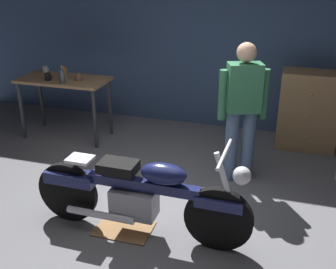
{
  "coord_description": "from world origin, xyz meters",
  "views": [
    {
      "loc": [
        1.26,
        -3.46,
        2.52
      ],
      "look_at": [
        0.0,
        0.7,
        0.65
      ],
      "focal_mm": 44.37,
      "sensor_mm": 36.0,
      "label": 1
    }
  ],
  "objects_px": {
    "mug_black_matte": "(48,77)",
    "bottle": "(63,76)",
    "motorcycle": "(140,194)",
    "person_standing": "(243,107)",
    "wooden_dresser": "(308,111)",
    "mug_white_ceramic": "(45,69)",
    "mug_yellow_tall": "(62,76)",
    "mug_orange_travel": "(63,70)",
    "mug_brown_stoneware": "(78,77)"
  },
  "relations": [
    {
      "from": "wooden_dresser",
      "to": "bottle",
      "type": "distance_m",
      "value": 3.44
    },
    {
      "from": "mug_brown_stoneware",
      "to": "mug_white_ceramic",
      "type": "xyz_separation_m",
      "value": [
        -0.71,
        0.28,
        -0.01
      ]
    },
    {
      "from": "person_standing",
      "to": "wooden_dresser",
      "type": "relative_size",
      "value": 1.52
    },
    {
      "from": "motorcycle",
      "to": "wooden_dresser",
      "type": "xyz_separation_m",
      "value": [
        1.53,
        2.59,
        0.1
      ]
    },
    {
      "from": "person_standing",
      "to": "mug_orange_travel",
      "type": "distance_m",
      "value": 2.9
    },
    {
      "from": "mug_yellow_tall",
      "to": "mug_white_ceramic",
      "type": "bearing_deg",
      "value": 148.22
    },
    {
      "from": "wooden_dresser",
      "to": "mug_orange_travel",
      "type": "height_order",
      "value": "wooden_dresser"
    },
    {
      "from": "person_standing",
      "to": "mug_yellow_tall",
      "type": "bearing_deg",
      "value": -32.31
    },
    {
      "from": "person_standing",
      "to": "mug_yellow_tall",
      "type": "xyz_separation_m",
      "value": [
        -2.64,
        0.54,
        0.02
      ]
    },
    {
      "from": "mug_yellow_tall",
      "to": "bottle",
      "type": "height_order",
      "value": "bottle"
    },
    {
      "from": "mug_white_ceramic",
      "to": "bottle",
      "type": "xyz_separation_m",
      "value": [
        0.57,
        -0.46,
        0.05
      ]
    },
    {
      "from": "motorcycle",
      "to": "mug_brown_stoneware",
      "type": "relative_size",
      "value": 20.01
    },
    {
      "from": "motorcycle",
      "to": "person_standing",
      "type": "xyz_separation_m",
      "value": [
        0.75,
        1.38,
        0.48
      ]
    },
    {
      "from": "wooden_dresser",
      "to": "mug_black_matte",
      "type": "bearing_deg",
      "value": -167.81
    },
    {
      "from": "mug_brown_stoneware",
      "to": "mug_yellow_tall",
      "type": "distance_m",
      "value": 0.25
    },
    {
      "from": "mug_orange_travel",
      "to": "mug_brown_stoneware",
      "type": "bearing_deg",
      "value": -35.13
    },
    {
      "from": "mug_black_matte",
      "to": "mug_white_ceramic",
      "type": "bearing_deg",
      "value": 127.12
    },
    {
      "from": "mug_black_matte",
      "to": "bottle",
      "type": "relative_size",
      "value": 0.52
    },
    {
      "from": "wooden_dresser",
      "to": "mug_brown_stoneware",
      "type": "xyz_separation_m",
      "value": [
        -3.17,
        -0.67,
        0.4
      ]
    },
    {
      "from": "mug_brown_stoneware",
      "to": "mug_yellow_tall",
      "type": "height_order",
      "value": "mug_brown_stoneware"
    },
    {
      "from": "motorcycle",
      "to": "bottle",
      "type": "xyz_separation_m",
      "value": [
        -1.78,
        1.74,
        0.55
      ]
    },
    {
      "from": "person_standing",
      "to": "mug_white_ceramic",
      "type": "distance_m",
      "value": 3.2
    },
    {
      "from": "mug_white_ceramic",
      "to": "bottle",
      "type": "distance_m",
      "value": 0.73
    },
    {
      "from": "motorcycle",
      "to": "mug_orange_travel",
      "type": "height_order",
      "value": "mug_orange_travel"
    },
    {
      "from": "mug_orange_travel",
      "to": "wooden_dresser",
      "type": "bearing_deg",
      "value": 6.28
    },
    {
      "from": "motorcycle",
      "to": "person_standing",
      "type": "bearing_deg",
      "value": 62.35
    },
    {
      "from": "mug_orange_travel",
      "to": "mug_white_ceramic",
      "type": "bearing_deg",
      "value": 179.51
    },
    {
      "from": "wooden_dresser",
      "to": "mug_white_ceramic",
      "type": "xyz_separation_m",
      "value": [
        -3.88,
        -0.39,
        0.39
      ]
    },
    {
      "from": "person_standing",
      "to": "motorcycle",
      "type": "bearing_deg",
      "value": 40.57
    },
    {
      "from": "motorcycle",
      "to": "bottle",
      "type": "relative_size",
      "value": 9.09
    },
    {
      "from": "motorcycle",
      "to": "mug_yellow_tall",
      "type": "height_order",
      "value": "motorcycle"
    },
    {
      "from": "motorcycle",
      "to": "mug_black_matte",
      "type": "distance_m",
      "value": 2.79
    },
    {
      "from": "wooden_dresser",
      "to": "mug_black_matte",
      "type": "xyz_separation_m",
      "value": [
        -3.59,
        -0.78,
        0.4
      ]
    },
    {
      "from": "mug_black_matte",
      "to": "bottle",
      "type": "xyz_separation_m",
      "value": [
        0.28,
        -0.07,
        0.05
      ]
    },
    {
      "from": "mug_white_ceramic",
      "to": "mug_yellow_tall",
      "type": "distance_m",
      "value": 0.54
    },
    {
      "from": "motorcycle",
      "to": "mug_orange_travel",
      "type": "xyz_separation_m",
      "value": [
        -2.03,
        2.2,
        0.51
      ]
    },
    {
      "from": "mug_brown_stoneware",
      "to": "mug_white_ceramic",
      "type": "height_order",
      "value": "mug_brown_stoneware"
    },
    {
      "from": "mug_orange_travel",
      "to": "mug_brown_stoneware",
      "type": "relative_size",
      "value": 1.03
    },
    {
      "from": "mug_yellow_tall",
      "to": "mug_brown_stoneware",
      "type": "bearing_deg",
      "value": 0.61
    },
    {
      "from": "mug_brown_stoneware",
      "to": "wooden_dresser",
      "type": "bearing_deg",
      "value": 11.98
    },
    {
      "from": "person_standing",
      "to": "mug_black_matte",
      "type": "relative_size",
      "value": 13.44
    },
    {
      "from": "motorcycle",
      "to": "mug_yellow_tall",
      "type": "xyz_separation_m",
      "value": [
        -1.89,
        1.92,
        0.5
      ]
    },
    {
      "from": "motorcycle",
      "to": "person_standing",
      "type": "relative_size",
      "value": 1.31
    },
    {
      "from": "wooden_dresser",
      "to": "bottle",
      "type": "bearing_deg",
      "value": -165.64
    },
    {
      "from": "mug_orange_travel",
      "to": "mug_white_ceramic",
      "type": "relative_size",
      "value": 1.02
    },
    {
      "from": "person_standing",
      "to": "wooden_dresser",
      "type": "xyz_separation_m",
      "value": [
        0.78,
        1.21,
        -0.38
      ]
    },
    {
      "from": "mug_orange_travel",
      "to": "mug_yellow_tall",
      "type": "xyz_separation_m",
      "value": [
        0.14,
        -0.28,
        -0.01
      ]
    },
    {
      "from": "mug_yellow_tall",
      "to": "mug_black_matte",
      "type": "relative_size",
      "value": 0.85
    },
    {
      "from": "mug_orange_travel",
      "to": "mug_white_ceramic",
      "type": "distance_m",
      "value": 0.32
    },
    {
      "from": "mug_brown_stoneware",
      "to": "mug_black_matte",
      "type": "relative_size",
      "value": 0.88
    }
  ]
}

